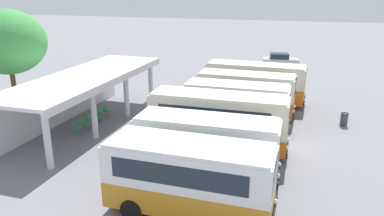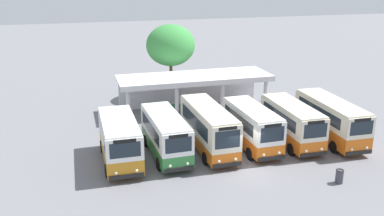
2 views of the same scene
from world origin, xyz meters
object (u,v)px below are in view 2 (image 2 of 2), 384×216
at_px(city_bus_second_in_row, 166,134).
at_px(waiting_chair_fifth_seat, 204,105).
at_px(waiting_chair_second_from_end, 182,107).
at_px(city_bus_far_end_green, 331,118).
at_px(waiting_chair_far_end_seat, 211,105).
at_px(city_bus_middle_cream, 208,127).
at_px(city_bus_nearest_orange, 120,139).
at_px(litter_bin_apron, 339,176).
at_px(waiting_chair_middle_seat, 189,107).
at_px(city_bus_fourth_amber, 252,126).
at_px(city_bus_fifth_blue, 292,122).
at_px(waiting_chair_fourth_seat, 197,106).
at_px(waiting_chair_end_by_column, 174,108).

height_order(city_bus_second_in_row, waiting_chair_fifth_seat, city_bus_second_in_row).
distance_m(city_bus_second_in_row, waiting_chair_second_from_end, 9.88).
bearing_deg(city_bus_far_end_green, waiting_chair_fifth_seat, 126.99).
bearing_deg(waiting_chair_far_end_seat, city_bus_middle_cream, -109.65).
xyz_separation_m(city_bus_nearest_orange, litter_bin_apron, (12.79, -6.82, -1.27)).
height_order(city_bus_second_in_row, waiting_chair_second_from_end, city_bus_second_in_row).
bearing_deg(city_bus_nearest_orange, waiting_chair_far_end_seat, 44.01).
xyz_separation_m(city_bus_nearest_orange, waiting_chair_middle_seat, (7.53, 9.32, -1.20)).
bearing_deg(waiting_chair_fifth_seat, city_bus_fourth_amber, -85.37).
height_order(city_bus_second_in_row, city_bus_far_end_green, city_bus_far_end_green).
bearing_deg(waiting_chair_second_from_end, city_bus_fifth_blue, -56.62).
height_order(waiting_chair_fifth_seat, litter_bin_apron, litter_bin_apron).
xyz_separation_m(city_bus_middle_cream, waiting_chair_fourth_seat, (1.76, 9.04, -1.30)).
height_order(waiting_chair_fourth_seat, waiting_chair_fifth_seat, same).
bearing_deg(waiting_chair_middle_seat, city_bus_fifth_blue, -59.84).
xyz_separation_m(city_bus_second_in_row, city_bus_fourth_amber, (6.50, -0.20, 0.04)).
bearing_deg(city_bus_second_in_row, waiting_chair_far_end_seat, 54.94).
height_order(city_bus_fourth_amber, waiting_chair_fourth_seat, city_bus_fourth_amber).
height_order(waiting_chair_end_by_column, waiting_chair_second_from_end, same).
distance_m(city_bus_middle_cream, waiting_chair_end_by_column, 9.10).
distance_m(waiting_chair_second_from_end, waiting_chair_far_end_seat, 2.93).
xyz_separation_m(city_bus_fifth_blue, waiting_chair_far_end_seat, (-3.28, 9.50, -1.20)).
xyz_separation_m(city_bus_second_in_row, waiting_chair_far_end_seat, (6.47, 9.23, -1.17)).
relative_size(city_bus_fifth_blue, waiting_chair_end_by_column, 8.10).
height_order(city_bus_middle_cream, litter_bin_apron, city_bus_middle_cream).
bearing_deg(city_bus_far_end_green, city_bus_fifth_blue, 176.57).
xyz_separation_m(city_bus_nearest_orange, city_bus_far_end_green, (16.26, -0.30, 0.04)).
xyz_separation_m(city_bus_far_end_green, waiting_chair_middle_seat, (-8.72, 9.61, -1.25)).
distance_m(city_bus_fourth_amber, city_bus_far_end_green, 6.51).
distance_m(city_bus_middle_cream, litter_bin_apron, 9.65).
bearing_deg(waiting_chair_fifth_seat, waiting_chair_middle_seat, -178.93).
height_order(city_bus_nearest_orange, waiting_chair_end_by_column, city_bus_nearest_orange).
xyz_separation_m(waiting_chair_middle_seat, litter_bin_apron, (5.26, -16.13, -0.07)).
height_order(waiting_chair_far_end_seat, litter_bin_apron, litter_bin_apron).
xyz_separation_m(city_bus_far_end_green, waiting_chair_fourth_seat, (-7.99, 9.71, -1.25)).
xyz_separation_m(city_bus_nearest_orange, city_bus_middle_cream, (6.50, 0.37, 0.10)).
distance_m(city_bus_fourth_amber, waiting_chair_fifth_seat, 9.48).
height_order(city_bus_second_in_row, waiting_chair_far_end_seat, city_bus_second_in_row).
bearing_deg(city_bus_second_in_row, waiting_chair_fifth_seat, 57.95).
bearing_deg(city_bus_fourth_amber, waiting_chair_end_by_column, 111.42).
relative_size(waiting_chair_second_from_end, litter_bin_apron, 0.96).
height_order(city_bus_nearest_orange, waiting_chair_fifth_seat, city_bus_nearest_orange).
height_order(city_bus_nearest_orange, waiting_chair_second_from_end, city_bus_nearest_orange).
distance_m(city_bus_second_in_row, city_bus_far_end_green, 13.01).
height_order(city_bus_fourth_amber, waiting_chair_fifth_seat, city_bus_fourth_amber).
relative_size(city_bus_fifth_blue, city_bus_far_end_green, 0.88).
xyz_separation_m(waiting_chair_far_end_seat, litter_bin_apron, (3.07, -16.21, -0.07)).
distance_m(city_bus_middle_cream, city_bus_far_end_green, 9.78).
bearing_deg(city_bus_fourth_amber, city_bus_second_in_row, 178.26).
distance_m(city_bus_second_in_row, city_bus_fourth_amber, 6.51).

